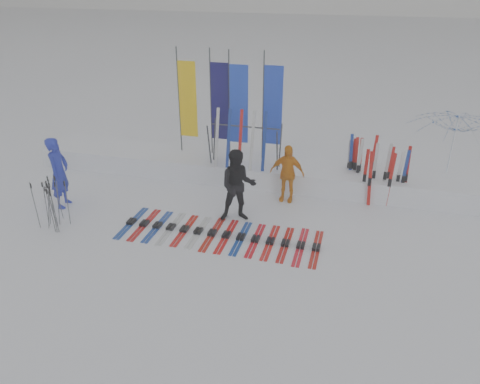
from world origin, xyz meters
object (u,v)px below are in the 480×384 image
(tent_canopy, at_px, (452,154))
(ski_row, at_px, (219,234))
(person_blue, at_px, (59,173))
(ski_rack, at_px, (245,140))
(person_black, at_px, (238,186))
(person_yellow, at_px, (287,173))

(tent_canopy, relative_size, ski_row, 0.55)
(person_blue, relative_size, ski_rack, 0.95)
(person_black, bearing_deg, tent_canopy, 11.81)
(tent_canopy, height_order, ski_rack, tent_canopy)
(person_yellow, xyz_separation_m, ski_row, (-1.22, -2.33, -0.77))
(person_blue, xyz_separation_m, ski_rack, (4.39, 2.64, 0.42))
(person_blue, height_order, person_yellow, person_blue)
(person_black, distance_m, person_yellow, 1.74)
(person_black, xyz_separation_m, ski_rack, (-0.39, 2.17, 0.44))
(person_blue, distance_m, tent_canopy, 10.71)
(person_black, bearing_deg, ski_rack, 82.11)
(person_blue, distance_m, person_yellow, 6.08)
(person_black, distance_m, ski_rack, 2.24)
(person_blue, bearing_deg, ski_row, -103.16)
(ski_row, distance_m, ski_rack, 3.36)
(tent_canopy, bearing_deg, person_blue, -160.73)
(person_black, bearing_deg, person_blue, 167.56)
(person_black, xyz_separation_m, tent_canopy, (5.33, 3.06, 0.26))
(person_black, height_order, person_yellow, person_black)
(person_yellow, distance_m, tent_canopy, 4.65)
(tent_canopy, bearing_deg, ski_row, -144.43)
(ski_row, bearing_deg, ski_rack, 93.12)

